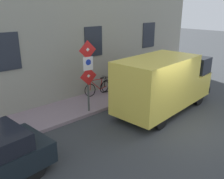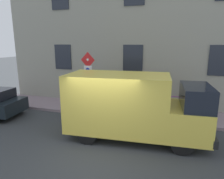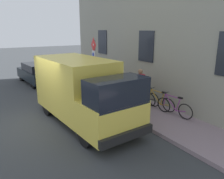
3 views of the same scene
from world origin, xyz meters
The scene contains 12 objects.
ground_plane centered at (0.00, 0.00, 0.00)m, with size 80.00×80.00×0.00m, color #35383B.
sidewalk_slab centered at (3.82, 0.00, 0.07)m, with size 2.17×17.91×0.14m, color gray.
building_facade centered at (5.25, 0.00, 4.37)m, with size 0.75×15.91×8.74m.
sign_post_stacked centered at (2.94, 1.84, 2.03)m, with size 0.18×0.56×2.96m.
delivery_van centered at (1.03, -0.85, 1.33)m, with size 2.40×5.47×2.50m.
parked_hatchback centered at (1.20, 6.85, 0.73)m, with size 2.10×4.14×1.38m.
bicycle_purple centered at (4.36, -2.54, 0.51)m, with size 0.47×1.71×0.89m.
bicycle_orange centered at (4.36, -1.64, 0.51)m, with size 0.49×1.72×0.89m.
bicycle_black centered at (4.36, -0.73, 0.51)m, with size 0.46×1.71×0.89m.
bicycle_red centered at (4.36, 0.17, 0.51)m, with size 0.46×1.71×0.89m.
pedestrian centered at (3.99, -0.73, 1.07)m, with size 0.42×0.30×1.72m.
litter_bin centered at (3.09, -1.16, 0.59)m, with size 0.44×0.44×0.90m, color #2D5133.
Camera 3 is at (-2.34, -8.52, 3.62)m, focal length 35.52 mm.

